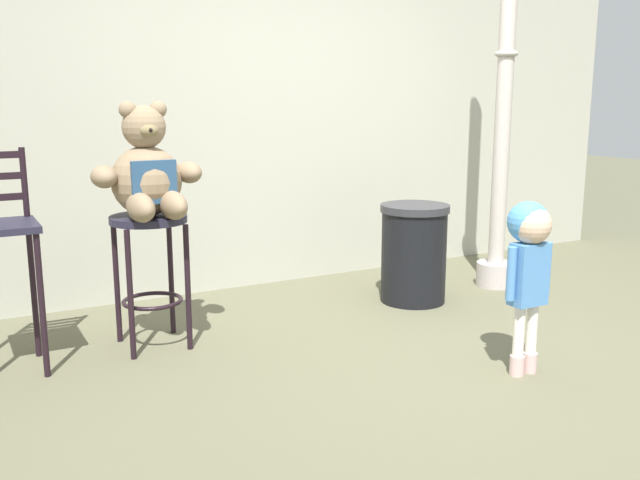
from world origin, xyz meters
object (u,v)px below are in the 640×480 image
bar_stool_with_teddy (150,252)px  trash_bin (414,253)px  child_walking (529,250)px  teddy_bear (148,175)px  lamppost (503,129)px

bar_stool_with_teddy → trash_bin: bar_stool_with_teddy is taller
bar_stool_with_teddy → child_walking: bearing=-40.4°
trash_bin → bar_stool_with_teddy: bearing=-179.7°
teddy_bear → child_walking: bearing=-39.7°
child_walking → lamppost: size_ratio=0.30×
child_walking → trash_bin: 1.40m
child_walking → trash_bin: child_walking is taller
trash_bin → lamppost: bearing=2.5°
teddy_bear → lamppost: lamppost is taller
child_walking → trash_bin: (0.28, 1.34, -0.31)m
lamppost → child_walking: bearing=-128.0°
child_walking → trash_bin: size_ratio=1.31×
bar_stool_with_teddy → trash_bin: (1.84, 0.01, -0.21)m
bar_stool_with_teddy → lamppost: size_ratio=0.26×
trash_bin → teddy_bear: bearing=-178.7°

